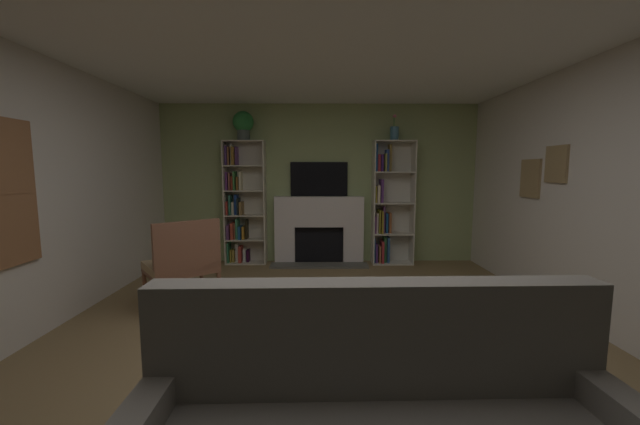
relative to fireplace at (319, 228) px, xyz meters
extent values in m
plane|color=olive|center=(0.00, -3.14, -0.56)|extent=(7.78, 7.78, 0.00)
cube|color=#9BAA70|center=(0.00, 0.13, 0.70)|extent=(5.14, 0.06, 2.53)
cube|color=#967A51|center=(2.49, -1.92, 0.99)|extent=(0.03, 0.34, 0.39)
cube|color=#8F8757|center=(2.48, -1.92, 0.99)|extent=(0.01, 0.28, 0.33)
cube|color=#967A51|center=(2.49, -1.47, 0.83)|extent=(0.03, 0.37, 0.45)
cube|color=teal|center=(2.48, -1.47, 0.83)|extent=(0.01, 0.31, 0.39)
cube|color=white|center=(0.00, -3.14, 2.00)|extent=(5.14, 6.60, 0.06)
cube|color=white|center=(-0.55, 0.00, -0.26)|extent=(0.32, 0.20, 0.59)
cube|color=white|center=(0.55, 0.00, -0.26)|extent=(0.32, 0.20, 0.59)
cube|color=white|center=(0.00, 0.00, 0.27)|extent=(1.41, 0.20, 0.48)
cube|color=black|center=(0.00, 0.06, -0.26)|extent=(0.78, 0.08, 0.59)
cube|color=#595851|center=(0.00, -0.25, -0.54)|extent=(1.51, 0.30, 0.03)
cube|color=black|center=(0.00, 0.07, 0.79)|extent=(0.91, 0.06, 0.54)
cube|color=beige|center=(-1.48, -0.03, 0.41)|extent=(0.02, 0.27, 1.94)
cube|color=beige|center=(-0.85, -0.03, 0.41)|extent=(0.02, 0.27, 1.94)
cube|color=beige|center=(-1.17, 0.10, 0.41)|extent=(0.64, 0.02, 1.94)
cube|color=beige|center=(-1.17, -0.03, -0.55)|extent=(0.61, 0.27, 0.02)
cube|color=#307E52|center=(-1.45, -0.01, -0.38)|extent=(0.02, 0.20, 0.32)
cube|color=olive|center=(-1.41, 0.00, -0.44)|extent=(0.02, 0.17, 0.20)
cube|color=olive|center=(-1.37, 0.01, -0.44)|extent=(0.03, 0.16, 0.19)
cube|color=beige|center=(-1.32, 0.01, -0.39)|extent=(0.04, 0.15, 0.29)
cube|color=#B1382D|center=(-1.26, -0.02, -0.41)|extent=(0.04, 0.21, 0.25)
cube|color=silver|center=(-1.20, 0.01, -0.44)|extent=(0.04, 0.15, 0.21)
cube|color=black|center=(-1.15, 0.01, -0.44)|extent=(0.04, 0.15, 0.19)
cube|color=beige|center=(-1.17, -0.03, -0.17)|extent=(0.61, 0.27, 0.02)
cube|color=#5E3665|center=(-1.44, -0.03, -0.05)|extent=(0.04, 0.23, 0.23)
cube|color=#A93A29|center=(-1.38, -0.02, -0.03)|extent=(0.04, 0.21, 0.26)
cube|color=brown|center=(-1.34, -0.01, -0.03)|extent=(0.02, 0.19, 0.26)
cube|color=#35794F|center=(-1.30, -0.02, 0.00)|extent=(0.03, 0.21, 0.33)
cube|color=navy|center=(-1.26, -0.02, -0.06)|extent=(0.04, 0.22, 0.20)
cube|color=#A57121|center=(-1.20, -0.02, -0.06)|extent=(0.04, 0.21, 0.20)
cube|color=black|center=(-1.16, 0.01, -0.01)|extent=(0.03, 0.16, 0.30)
cube|color=beige|center=(-1.17, -0.03, 0.22)|extent=(0.61, 0.27, 0.02)
cube|color=#B3352B|center=(-1.45, -0.02, 0.33)|extent=(0.03, 0.21, 0.21)
cube|color=#2B6750|center=(-1.40, -0.01, 0.38)|extent=(0.03, 0.19, 0.31)
cube|color=beige|center=(-1.36, 0.00, 0.33)|extent=(0.04, 0.17, 0.20)
cube|color=navy|center=(-1.32, 0.01, 0.39)|extent=(0.04, 0.16, 0.32)
cube|color=black|center=(-1.27, -0.03, 0.36)|extent=(0.02, 0.23, 0.26)
cube|color=olive|center=(-1.23, -0.02, 0.33)|extent=(0.04, 0.21, 0.20)
cube|color=beige|center=(-1.17, -0.03, 0.61)|extent=(0.61, 0.27, 0.02)
cube|color=#643073|center=(-1.44, 0.00, 0.76)|extent=(0.03, 0.18, 0.28)
cube|color=#8F5240|center=(-1.40, -0.01, 0.75)|extent=(0.02, 0.19, 0.27)
cube|color=#AC3A27|center=(-1.36, 0.01, 0.73)|extent=(0.03, 0.16, 0.22)
cube|color=#38793A|center=(-1.32, -0.02, 0.76)|extent=(0.02, 0.21, 0.29)
cube|color=brown|center=(-1.28, 0.00, 0.72)|extent=(0.03, 0.17, 0.21)
cube|color=beige|center=(-1.24, 0.01, 0.76)|extent=(0.03, 0.16, 0.29)
cube|color=beige|center=(-1.17, -0.03, 0.99)|extent=(0.61, 0.27, 0.02)
cube|color=#533477|center=(-1.44, 0.00, 1.15)|extent=(0.03, 0.18, 0.30)
cube|color=#925B37|center=(-1.40, -0.01, 1.15)|extent=(0.02, 0.20, 0.28)
cube|color=beige|center=(-1.37, 0.01, 1.17)|extent=(0.02, 0.16, 0.33)
cube|color=olive|center=(-1.33, -0.03, 1.15)|extent=(0.04, 0.23, 0.28)
cube|color=#5F3770|center=(-1.29, 0.00, 1.15)|extent=(0.03, 0.17, 0.29)
cube|color=beige|center=(-1.17, -0.03, 1.37)|extent=(0.61, 0.27, 0.02)
cube|color=silver|center=(0.85, -0.05, 0.41)|extent=(0.02, 0.31, 1.94)
cube|color=silver|center=(1.48, -0.05, 0.41)|extent=(0.02, 0.31, 1.94)
cube|color=silver|center=(1.17, 0.10, 0.41)|extent=(0.64, 0.02, 1.94)
cube|color=silver|center=(1.17, -0.05, -0.55)|extent=(0.61, 0.31, 0.02)
cube|color=#2C5299|center=(0.88, -0.02, -0.35)|extent=(0.02, 0.21, 0.39)
cube|color=#5F327F|center=(0.92, -0.02, -0.39)|extent=(0.03, 0.22, 0.30)
cube|color=#9A623B|center=(0.96, -0.04, -0.40)|extent=(0.03, 0.25, 0.27)
cube|color=#AD2C31|center=(1.01, -0.04, -0.37)|extent=(0.04, 0.26, 0.35)
cube|color=#2F693C|center=(1.05, -0.01, -0.34)|extent=(0.04, 0.19, 0.40)
cube|color=#264D83|center=(1.10, -0.02, -0.34)|extent=(0.03, 0.22, 0.41)
cube|color=silver|center=(1.17, -0.05, -0.07)|extent=(0.61, 0.31, 0.02)
cube|color=#673766|center=(0.89, -0.04, 0.07)|extent=(0.02, 0.25, 0.27)
cube|color=beige|center=(0.91, -0.03, 0.09)|extent=(0.02, 0.24, 0.32)
cube|color=olive|center=(0.95, -0.03, 0.12)|extent=(0.02, 0.24, 0.37)
cube|color=olive|center=(0.99, -0.04, 0.11)|extent=(0.03, 0.26, 0.35)
cube|color=#683D72|center=(1.03, 0.00, 0.15)|extent=(0.03, 0.17, 0.42)
cube|color=#184B87|center=(1.08, 0.00, 0.09)|extent=(0.03, 0.18, 0.31)
cube|color=brown|center=(1.12, -0.02, 0.10)|extent=(0.04, 0.21, 0.32)
cube|color=silver|center=(1.17, -0.05, 0.41)|extent=(0.61, 0.31, 0.02)
cube|color=olive|center=(0.89, -0.04, 0.55)|extent=(0.02, 0.25, 0.26)
cube|color=beige|center=(0.93, -0.04, 0.56)|extent=(0.04, 0.26, 0.27)
cube|color=#542D6F|center=(0.98, -0.03, 0.60)|extent=(0.04, 0.23, 0.36)
cube|color=silver|center=(1.17, -0.05, 0.90)|extent=(0.61, 0.31, 0.02)
cube|color=navy|center=(0.89, -0.02, 1.12)|extent=(0.03, 0.22, 0.42)
cube|color=#AB2E37|center=(0.93, -0.01, 1.04)|extent=(0.04, 0.19, 0.26)
cube|color=#4D2679|center=(0.98, -0.01, 1.04)|extent=(0.03, 0.19, 0.26)
cube|color=olive|center=(1.03, -0.04, 1.04)|extent=(0.02, 0.26, 0.28)
cube|color=#344F98|center=(1.06, -0.01, 1.08)|extent=(0.04, 0.19, 0.34)
cube|color=olive|center=(1.11, 0.00, 1.12)|extent=(0.04, 0.18, 0.42)
cube|color=silver|center=(1.17, -0.05, 1.37)|extent=(0.61, 0.31, 0.02)
cylinder|color=#47534F|center=(-1.17, -0.05, 1.46)|extent=(0.19, 0.19, 0.15)
sphere|color=#2B7D3A|center=(-1.17, -0.05, 1.67)|extent=(0.32, 0.32, 0.32)
cylinder|color=teal|center=(1.17, -0.05, 1.49)|extent=(0.13, 0.13, 0.21)
cylinder|color=#4C7F3F|center=(1.15, -0.06, 1.67)|extent=(0.01, 0.01, 0.16)
sphere|color=pink|center=(1.15, -0.06, 1.75)|extent=(0.04, 0.04, 0.04)
cylinder|color=#4C7F3F|center=(1.16, -0.05, 1.67)|extent=(0.01, 0.01, 0.16)
sphere|color=pink|center=(1.16, -0.05, 1.76)|extent=(0.05, 0.05, 0.05)
cube|color=gray|center=(0.24, -4.17, 0.15)|extent=(2.09, 0.20, 0.53)
cylinder|color=brown|center=(-1.62, -2.27, -0.35)|extent=(0.04, 0.04, 0.42)
cylinder|color=brown|center=(-1.11, -1.87, -0.35)|extent=(0.04, 0.04, 0.42)
cylinder|color=brown|center=(-1.94, -1.86, -0.35)|extent=(0.04, 0.04, 0.42)
cylinder|color=brown|center=(-1.43, -1.46, -0.35)|extent=(0.04, 0.04, 0.42)
cube|color=tan|center=(-1.53, -1.86, -0.10)|extent=(0.89, 0.87, 0.08)
cube|color=brown|center=(-1.53, -1.86, -0.16)|extent=(0.89, 0.87, 0.04)
cube|color=brown|center=(-1.37, -2.06, 0.13)|extent=(0.58, 0.47, 0.55)
cube|color=brown|center=(0.25, -3.49, -0.16)|extent=(0.95, 0.42, 0.04)
cylinder|color=brown|center=(-0.20, -3.67, -0.37)|extent=(0.05, 0.05, 0.38)
cylinder|color=brown|center=(0.70, -3.67, -0.37)|extent=(0.05, 0.05, 0.38)
cylinder|color=brown|center=(-0.20, -3.30, -0.37)|extent=(0.05, 0.05, 0.38)
cylinder|color=brown|center=(0.70, -3.30, -0.37)|extent=(0.05, 0.05, 0.38)
camera|label=1|loc=(-0.03, -5.78, 0.92)|focal=20.50mm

